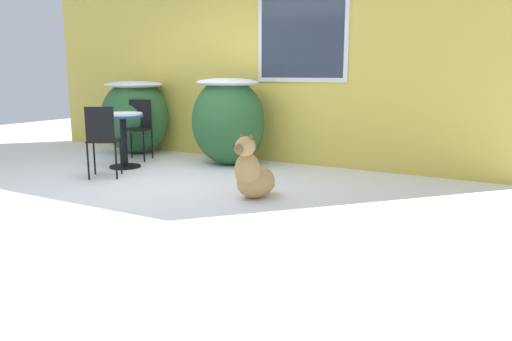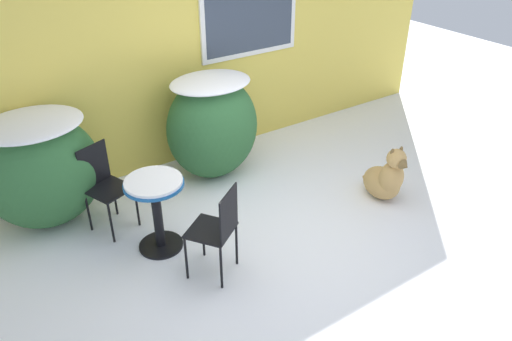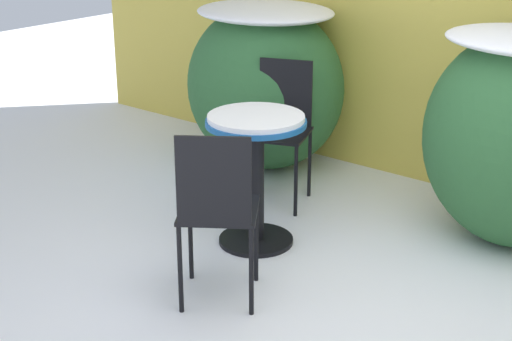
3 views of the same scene
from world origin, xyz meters
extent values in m
ellipsoid|color=#2D6033|center=(-1.87, 1.72, 0.60)|extent=(1.18, 1.03, 1.20)
ellipsoid|color=white|center=(-1.87, 1.72, 1.14)|extent=(1.01, 0.87, 0.12)
cylinder|color=black|center=(-1.10, 0.67, 0.01)|extent=(0.44, 0.44, 0.03)
cylinder|color=black|center=(-1.10, 0.67, 0.37)|extent=(0.09, 0.09, 0.69)
cylinder|color=#195699|center=(-1.10, 0.67, 0.73)|extent=(0.57, 0.57, 0.03)
cylinder|color=white|center=(-1.10, 0.67, 0.76)|extent=(0.55, 0.55, 0.03)
cube|color=black|center=(-1.37, 1.22, 0.48)|extent=(0.49, 0.49, 0.02)
cube|color=black|center=(-1.43, 1.39, 0.70)|extent=(0.33, 0.14, 0.44)
cylinder|color=black|center=(-1.47, 0.99, 0.23)|extent=(0.02, 0.02, 0.47)
cylinder|color=black|center=(-1.14, 1.12, 0.23)|extent=(0.02, 0.02, 0.47)
cylinder|color=black|center=(-1.59, 1.32, 0.23)|extent=(0.02, 0.02, 0.47)
cylinder|color=black|center=(-1.27, 1.44, 0.23)|extent=(0.02, 0.02, 0.47)
cube|color=black|center=(-0.85, 0.06, 0.48)|extent=(0.53, 0.53, 0.02)
cube|color=black|center=(-0.74, -0.09, 0.70)|extent=(0.30, 0.21, 0.44)
cylinder|color=black|center=(-0.81, 0.31, 0.23)|extent=(0.02, 0.02, 0.47)
cylinder|color=black|center=(-1.09, 0.11, 0.23)|extent=(0.02, 0.02, 0.47)
cylinder|color=black|center=(-0.61, 0.02, 0.23)|extent=(0.02, 0.02, 0.47)
cylinder|color=black|center=(-0.89, -0.18, 0.23)|extent=(0.02, 0.02, 0.47)
camera|label=1|loc=(4.03, -4.46, 1.35)|focal=35.00mm
camera|label=2|loc=(-2.49, -3.11, 3.21)|focal=35.00mm
camera|label=3|loc=(1.53, -2.57, 2.03)|focal=55.00mm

